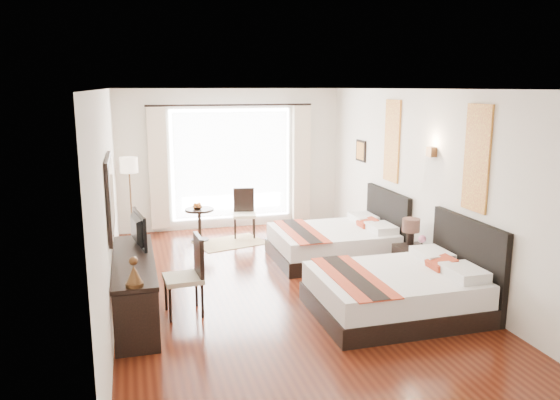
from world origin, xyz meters
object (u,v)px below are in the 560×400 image
object	(u,v)px
bed_near	(401,290)
nightstand	(413,264)
vase	(422,248)
bed_far	(337,242)
floor_lamp	(129,171)
console_desk	(135,287)
table_lamp	(411,227)
television	(134,230)
fruit_bowl	(197,208)
side_table	(200,225)
desk_chair	(185,291)
window_chair	(244,222)

from	to	relation	value
bed_near	nightstand	distance (m)	1.24
bed_near	vase	bearing A→B (deg)	47.47
bed_far	vase	bearing A→B (deg)	-65.15
nightstand	floor_lamp	xyz separation A→B (m)	(-3.98, 3.25, 1.08)
nightstand	vase	size ratio (longest dim) A/B	4.26
bed_near	console_desk	distance (m)	3.35
table_lamp	console_desk	distance (m)	4.03
table_lamp	vase	bearing A→B (deg)	-90.97
floor_lamp	bed_near	bearing A→B (deg)	-52.59
table_lamp	television	world-z (taller)	television
fruit_bowl	table_lamp	bearing A→B (deg)	-45.29
vase	side_table	distance (m)	4.25
vase	floor_lamp	size ratio (longest dim) A/B	0.08
console_desk	television	xyz separation A→B (m)	(0.02, 0.55, 0.60)
bed_far	fruit_bowl	xyz separation A→B (m)	(-2.12, 1.69, 0.35)
bed_far	side_table	xyz separation A→B (m)	(-2.08, 1.71, 0.01)
television	fruit_bowl	bearing A→B (deg)	-32.40
desk_chair	bed_far	bearing A→B (deg)	-152.91
vase	window_chair	distance (m)	3.81
bed_near	floor_lamp	xyz separation A→B (m)	(-3.25, 4.25, 1.04)
nightstand	floor_lamp	distance (m)	5.25
desk_chair	window_chair	size ratio (longest dim) A/B	1.10
bed_far	nightstand	world-z (taller)	bed_far
bed_near	bed_far	distance (m)	2.30
side_table	window_chair	xyz separation A→B (m)	(0.86, 0.07, -0.03)
vase	floor_lamp	bearing A→B (deg)	139.14
console_desk	floor_lamp	distance (m)	3.58
bed_far	nightstand	size ratio (longest dim) A/B	3.71
bed_far	vase	xyz separation A→B (m)	(0.70, -1.50, 0.27)
side_table	nightstand	bearing A→B (deg)	-47.46
nightstand	side_table	distance (m)	4.09
console_desk	fruit_bowl	xyz separation A→B (m)	(1.18, 3.19, 0.26)
desk_chair	side_table	distance (m)	3.37
table_lamp	vase	distance (m)	0.41
nightstand	television	bearing A→B (deg)	175.01
bed_far	desk_chair	distance (m)	3.13
bed_near	desk_chair	size ratio (longest dim) A/B	2.06
nightstand	fruit_bowl	xyz separation A→B (m)	(-2.80, 2.99, 0.38)
side_table	vase	bearing A→B (deg)	-49.16
television	side_table	world-z (taller)	television
table_lamp	desk_chair	world-z (taller)	desk_chair
fruit_bowl	window_chair	xyz separation A→B (m)	(0.90, 0.09, -0.36)
vase	bed_far	bearing A→B (deg)	114.85
table_lamp	side_table	bearing A→B (deg)	134.15
fruit_bowl	window_chair	distance (m)	0.98
nightstand	television	world-z (taller)	television
table_lamp	floor_lamp	size ratio (longest dim) A/B	0.26
bed_far	table_lamp	size ratio (longest dim) A/B	4.83
vase	side_table	xyz separation A→B (m)	(-2.77, 3.21, -0.26)
vase	console_desk	world-z (taller)	console_desk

